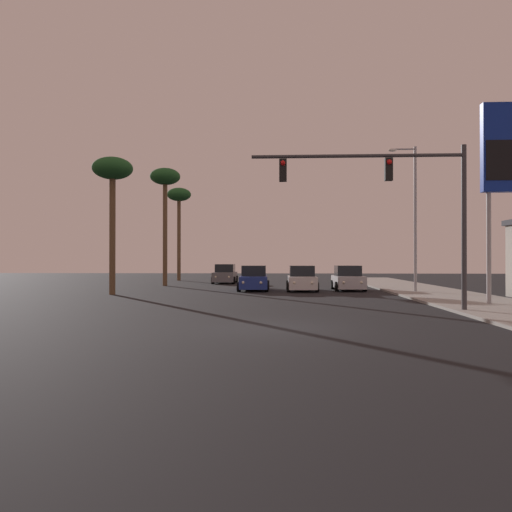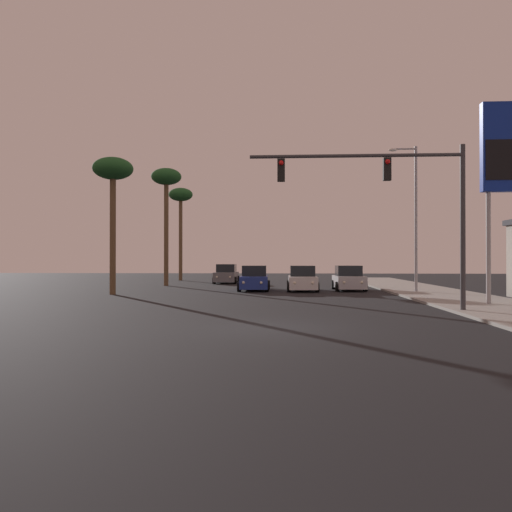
{
  "view_description": "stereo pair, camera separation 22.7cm",
  "coord_description": "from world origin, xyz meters",
  "px_view_note": "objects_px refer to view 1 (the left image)",
  "views": [
    {
      "loc": [
        0.19,
        -15.29,
        2.09
      ],
      "look_at": [
        -1.21,
        13.91,
        2.3
      ],
      "focal_mm": 35.0,
      "sensor_mm": 36.0,
      "label": 1
    },
    {
      "loc": [
        0.42,
        -15.28,
        2.09
      ],
      "look_at": [
        -1.21,
        13.91,
        2.3
      ],
      "focal_mm": 35.0,
      "sensor_mm": 36.0,
      "label": 2
    }
  ],
  "objects_px": {
    "car_blue": "(254,279)",
    "car_grey": "(225,275)",
    "traffic_light_mast": "(400,192)",
    "gas_station_sign": "(504,159)",
    "palm_tree_mid": "(165,184)",
    "street_lamp": "(413,211)",
    "palm_tree_near": "(113,175)",
    "palm_tree_far": "(179,200)",
    "car_silver": "(348,279)",
    "car_white": "(302,279)"
  },
  "relations": [
    {
      "from": "car_blue",
      "to": "car_grey",
      "type": "height_order",
      "value": "same"
    },
    {
      "from": "traffic_light_mast",
      "to": "car_grey",
      "type": "bearing_deg",
      "value": 112.0
    },
    {
      "from": "gas_station_sign",
      "to": "palm_tree_mid",
      "type": "xyz_separation_m",
      "value": [
        -19.22,
        16.46,
        1.54
      ]
    },
    {
      "from": "street_lamp",
      "to": "palm_tree_near",
      "type": "bearing_deg",
      "value": -173.45
    },
    {
      "from": "palm_tree_far",
      "to": "palm_tree_near",
      "type": "bearing_deg",
      "value": -89.78
    },
    {
      "from": "car_blue",
      "to": "palm_tree_far",
      "type": "bearing_deg",
      "value": -64.0
    },
    {
      "from": "car_silver",
      "to": "car_grey",
      "type": "bearing_deg",
      "value": -46.19
    },
    {
      "from": "street_lamp",
      "to": "palm_tree_mid",
      "type": "height_order",
      "value": "palm_tree_mid"
    },
    {
      "from": "car_white",
      "to": "car_silver",
      "type": "relative_size",
      "value": 1.0
    },
    {
      "from": "street_lamp",
      "to": "palm_tree_far",
      "type": "distance_m",
      "value": 25.81
    },
    {
      "from": "traffic_light_mast",
      "to": "palm_tree_near",
      "type": "height_order",
      "value": "palm_tree_near"
    },
    {
      "from": "car_silver",
      "to": "street_lamp",
      "type": "relative_size",
      "value": 0.48
    },
    {
      "from": "palm_tree_near",
      "to": "palm_tree_mid",
      "type": "height_order",
      "value": "palm_tree_mid"
    },
    {
      "from": "car_grey",
      "to": "palm_tree_far",
      "type": "bearing_deg",
      "value": -46.63
    },
    {
      "from": "car_white",
      "to": "car_silver",
      "type": "height_order",
      "value": "same"
    },
    {
      "from": "car_white",
      "to": "palm_tree_mid",
      "type": "height_order",
      "value": "palm_tree_mid"
    },
    {
      "from": "traffic_light_mast",
      "to": "palm_tree_near",
      "type": "relative_size",
      "value": 1.03
    },
    {
      "from": "car_white",
      "to": "palm_tree_near",
      "type": "xyz_separation_m",
      "value": [
        -11.46,
        -4.02,
        6.36
      ]
    },
    {
      "from": "traffic_light_mast",
      "to": "gas_station_sign",
      "type": "relative_size",
      "value": 0.94
    },
    {
      "from": "car_grey",
      "to": "car_silver",
      "type": "relative_size",
      "value": 1.0
    },
    {
      "from": "car_silver",
      "to": "gas_station_sign",
      "type": "relative_size",
      "value": 0.48
    },
    {
      "from": "palm_tree_near",
      "to": "street_lamp",
      "type": "bearing_deg",
      "value": 6.55
    },
    {
      "from": "car_blue",
      "to": "street_lamp",
      "type": "distance_m",
      "value": 11.16
    },
    {
      "from": "car_blue",
      "to": "car_grey",
      "type": "xyz_separation_m",
      "value": [
        -3.06,
        10.14,
        0.0
      ]
    },
    {
      "from": "car_white",
      "to": "traffic_light_mast",
      "type": "bearing_deg",
      "value": 103.58
    },
    {
      "from": "car_blue",
      "to": "palm_tree_far",
      "type": "height_order",
      "value": "palm_tree_far"
    },
    {
      "from": "car_silver",
      "to": "traffic_light_mast",
      "type": "xyz_separation_m",
      "value": [
        0.14,
        -14.1,
        4.03
      ]
    },
    {
      "from": "car_white",
      "to": "palm_tree_mid",
      "type": "bearing_deg",
      "value": -29.69
    },
    {
      "from": "traffic_light_mast",
      "to": "street_lamp",
      "type": "xyz_separation_m",
      "value": [
        3.53,
        11.4,
        0.33
      ]
    },
    {
      "from": "car_grey",
      "to": "palm_tree_mid",
      "type": "relative_size",
      "value": 0.46
    },
    {
      "from": "car_silver",
      "to": "car_blue",
      "type": "bearing_deg",
      "value": 4.04
    },
    {
      "from": "traffic_light_mast",
      "to": "street_lamp",
      "type": "relative_size",
      "value": 0.94
    },
    {
      "from": "car_grey",
      "to": "palm_tree_near",
      "type": "xyz_separation_m",
      "value": [
        -5.17,
        -14.42,
        6.36
      ]
    },
    {
      "from": "car_white",
      "to": "traffic_light_mast",
      "type": "relative_size",
      "value": 0.51
    },
    {
      "from": "car_blue",
      "to": "traffic_light_mast",
      "type": "xyz_separation_m",
      "value": [
        6.52,
        -13.58,
        4.03
      ]
    },
    {
      "from": "palm_tree_mid",
      "to": "gas_station_sign",
      "type": "bearing_deg",
      "value": -40.58
    },
    {
      "from": "palm_tree_mid",
      "to": "street_lamp",
      "type": "bearing_deg",
      "value": -24.39
    },
    {
      "from": "palm_tree_far",
      "to": "car_blue",
      "type": "bearing_deg",
      "value": -62.14
    },
    {
      "from": "street_lamp",
      "to": "palm_tree_near",
      "type": "distance_m",
      "value": 18.51
    },
    {
      "from": "car_white",
      "to": "car_silver",
      "type": "bearing_deg",
      "value": -166.47
    },
    {
      "from": "car_grey",
      "to": "car_blue",
      "type": "bearing_deg",
      "value": 106.96
    },
    {
      "from": "car_blue",
      "to": "palm_tree_far",
      "type": "xyz_separation_m",
      "value": [
        -8.31,
        15.73,
        7.28
      ]
    },
    {
      "from": "car_white",
      "to": "gas_station_sign",
      "type": "height_order",
      "value": "gas_station_sign"
    },
    {
      "from": "car_white",
      "to": "car_grey",
      "type": "bearing_deg",
      "value": -59.11
    },
    {
      "from": "palm_tree_far",
      "to": "palm_tree_mid",
      "type": "bearing_deg",
      "value": -84.69
    },
    {
      "from": "car_white",
      "to": "traffic_light_mast",
      "type": "xyz_separation_m",
      "value": [
        3.29,
        -13.33,
        4.03
      ]
    },
    {
      "from": "traffic_light_mast",
      "to": "gas_station_sign",
      "type": "bearing_deg",
      "value": 28.15
    },
    {
      "from": "car_white",
      "to": "palm_tree_far",
      "type": "xyz_separation_m",
      "value": [
        -11.54,
        15.98,
        7.28
      ]
    },
    {
      "from": "street_lamp",
      "to": "car_grey",
      "type": "bearing_deg",
      "value": 136.78
    },
    {
      "from": "gas_station_sign",
      "to": "palm_tree_near",
      "type": "xyz_separation_m",
      "value": [
        -20.07,
        6.46,
        0.5
      ]
    }
  ]
}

